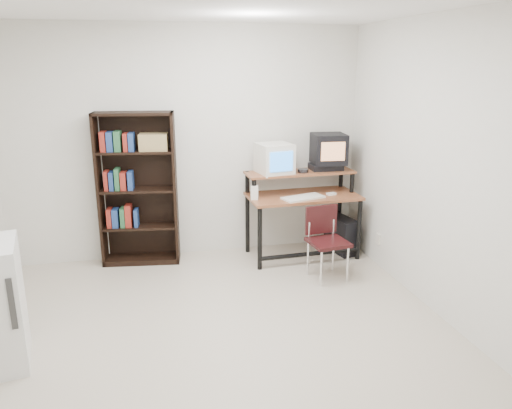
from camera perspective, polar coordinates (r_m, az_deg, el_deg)
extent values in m
cube|color=#C0B39F|center=(4.27, -4.44, -15.07)|extent=(4.00, 4.00, 0.01)
cube|color=white|center=(3.68, -5.38, 22.28)|extent=(4.00, 4.00, 0.01)
cube|color=beige|center=(5.71, -7.83, 6.86)|extent=(4.00, 0.01, 2.60)
cube|color=beige|center=(1.92, 4.10, -11.77)|extent=(4.00, 0.01, 2.60)
cube|color=beige|center=(4.50, 21.28, 3.45)|extent=(0.01, 4.00, 2.60)
cube|color=brown|center=(5.70, 5.39, 0.96)|extent=(1.27, 0.67, 0.03)
cube|color=brown|center=(5.76, 5.03, 3.67)|extent=(1.26, 0.42, 0.02)
cylinder|color=black|center=(5.39, 0.43, -3.88)|extent=(0.05, 0.05, 0.72)
cylinder|color=black|center=(5.80, 11.68, -2.79)|extent=(0.05, 0.05, 0.72)
cylinder|color=black|center=(5.85, -0.98, -0.91)|extent=(0.05, 0.05, 0.98)
cylinder|color=black|center=(6.22, 9.53, -0.08)|extent=(0.05, 0.05, 0.98)
cylinder|color=black|center=(5.65, 6.19, -5.63)|extent=(1.17, 0.09, 0.05)
cube|color=silver|center=(5.64, 2.09, 5.25)|extent=(0.42, 0.42, 0.34)
cube|color=blue|center=(5.48, 2.93, 4.91)|extent=(0.27, 0.06, 0.22)
cube|color=black|center=(5.88, 7.96, 4.24)|extent=(0.37, 0.27, 0.08)
cube|color=black|center=(5.87, 8.29, 6.32)|extent=(0.40, 0.39, 0.35)
cube|color=tan|center=(5.69, 8.81, 6.01)|extent=(0.27, 0.04, 0.21)
cylinder|color=#26262B|center=(5.70, 5.39, 3.80)|extent=(0.14, 0.14, 0.05)
cube|color=silver|center=(5.55, 5.40, 0.72)|extent=(0.51, 0.33, 0.03)
cube|color=black|center=(5.75, 8.77, 0.99)|extent=(0.24, 0.21, 0.01)
cube|color=white|center=(5.74, 8.60, 1.17)|extent=(0.11, 0.08, 0.03)
cube|color=silver|center=(5.48, -0.19, 1.32)|extent=(0.09, 0.09, 0.17)
cube|color=black|center=(6.04, 9.72, -3.42)|extent=(0.29, 0.48, 0.42)
cube|color=black|center=(5.21, 8.24, -4.30)|extent=(0.42, 0.42, 0.04)
cube|color=black|center=(5.28, 7.46, -1.72)|extent=(0.36, 0.07, 0.30)
cylinder|color=silver|center=(5.09, 7.44, -7.29)|extent=(0.02, 0.02, 0.38)
cylinder|color=silver|center=(5.23, 10.41, -6.78)|extent=(0.02, 0.02, 0.38)
cylinder|color=silver|center=(5.34, 5.94, -6.11)|extent=(0.02, 0.02, 0.38)
cylinder|color=silver|center=(5.48, 8.81, -5.65)|extent=(0.02, 0.02, 0.38)
cube|color=black|center=(5.69, -17.41, 1.52)|extent=(0.07, 0.28, 1.69)
cube|color=black|center=(5.57, -9.20, 1.77)|extent=(0.07, 0.28, 1.69)
cube|color=black|center=(5.74, -13.18, 1.97)|extent=(0.84, 0.13, 1.69)
cube|color=black|center=(5.47, -13.91, 10.08)|extent=(0.87, 0.39, 0.03)
cube|color=black|center=(5.86, -12.84, -6.07)|extent=(0.87, 0.39, 0.06)
cube|color=black|center=(5.73, -13.08, -2.44)|extent=(0.81, 0.36, 0.03)
cube|color=black|center=(5.61, -13.35, 1.65)|extent=(0.81, 0.36, 0.02)
cube|color=black|center=(5.53, -13.63, 5.89)|extent=(0.81, 0.36, 0.02)
cube|color=olive|center=(5.49, -11.62, 7.02)|extent=(0.32, 0.24, 0.18)
cube|color=#333333|center=(3.87, -26.13, -10.18)|extent=(0.04, 0.02, 0.38)
cube|color=beige|center=(5.71, 13.78, -3.85)|extent=(0.02, 0.08, 0.12)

